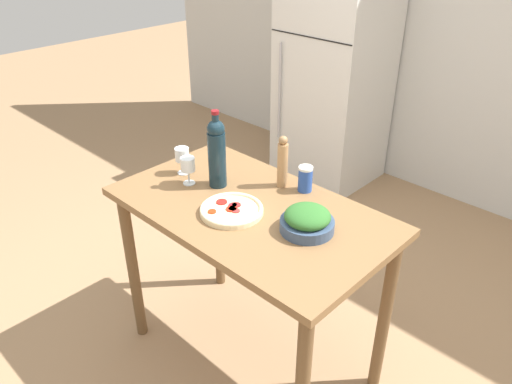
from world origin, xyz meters
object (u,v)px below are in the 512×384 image
Objects in this scene: wine_bottle at (217,152)px; homemade_pizza at (232,210)px; wine_glass_far at (182,155)px; pepper_mill at (283,162)px; salad_bowl at (307,220)px; wine_glass_near at (188,166)px; refrigerator at (334,78)px; salt_canister at (305,179)px.

wine_bottle reaches higher than homemade_pizza.
wine_bottle is at bearing 10.00° from wine_glass_far.
pepper_mill is 0.38m from salad_bowl.
pepper_mill is (0.22, 0.20, -0.05)m from wine_bottle.
wine_glass_near is at bearing 173.01° from homemade_pizza.
pepper_mill is at bearing 42.68° from wine_bottle.
wine_glass_far is (-0.10, 0.05, 0.00)m from wine_glass_near.
refrigerator is 2.25m from salad_bowl.
refrigerator is 12.84× the size of wine_glass_far.
refrigerator is at bearing 123.24° from salad_bowl.
pepper_mill is at bearing 146.49° from salad_bowl.
salt_canister reaches higher than homemade_pizza.
salt_canister is at bearing 36.66° from wine_glass_near.
salad_bowl is (0.53, -0.01, -0.12)m from wine_bottle.
wine_bottle is 0.54m from salad_bowl.
pepper_mill is at bearing -61.21° from refrigerator.
wine_bottle is 0.30m from homemade_pizza.
salad_bowl is at bearing 20.60° from homemade_pizza.
refrigerator is 2.01m from wine_bottle.
wine_glass_near is 0.43m from pepper_mill.
wine_glass_far is 0.60m from salt_canister.
wine_bottle is 0.41m from salt_canister.
wine_bottle is at bearing 37.62° from wine_glass_near.
wine_glass_near is 0.49× the size of homemade_pizza.
salad_bowl is 0.81× the size of homemade_pizza.
wine_bottle is 2.76× the size of wine_glass_near.
pepper_mill reaches higher than salt_canister.
wine_glass_near reaches higher than salt_canister.
wine_glass_near is at bearing -25.04° from wine_glass_far.
salad_bowl reaches higher than homemade_pizza.
pepper_mill reaches higher than salad_bowl.
salt_canister reaches higher than salad_bowl.
homemade_pizza is at bearing -6.99° from wine_glass_near.
pepper_mill is (0.32, 0.28, 0.03)m from wine_glass_near.
wine_glass_far is at bearing 168.51° from homemade_pizza.
wine_glass_far is at bearing -177.68° from salad_bowl.
pepper_mill is at bearing -160.75° from salt_canister.
refrigerator reaches higher than pepper_mill.
pepper_mill is 0.13m from salt_canister.
salt_canister is at bearing 130.41° from salad_bowl.
wine_bottle is 3.03× the size of salt_canister.
refrigerator reaches higher than salt_canister.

